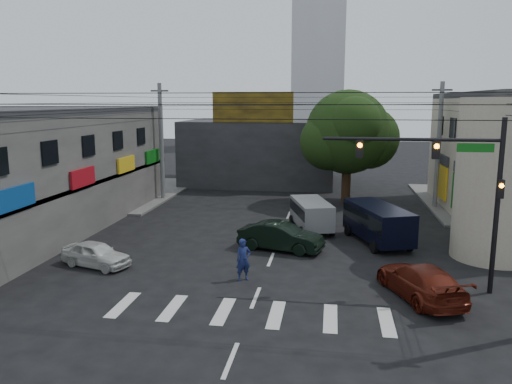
% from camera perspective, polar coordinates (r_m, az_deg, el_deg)
% --- Properties ---
extents(ground, '(160.00, 160.00, 0.00)m').
position_cam_1_polar(ground, '(23.34, 1.11, -9.22)').
color(ground, black).
rests_on(ground, ground).
extents(sidewalk_far_left, '(16.00, 16.00, 0.15)m').
position_cam_1_polar(sidewalk_far_left, '(45.63, -18.65, 0.03)').
color(sidewalk_far_left, '#514F4C').
rests_on(sidewalk_far_left, ground).
extents(corner_column, '(4.00, 4.00, 8.00)m').
position_cam_1_polar(corner_column, '(27.30, 25.91, 1.27)').
color(corner_column, gray).
rests_on(corner_column, ground).
extents(building_far, '(14.00, 10.00, 6.00)m').
position_cam_1_polar(building_far, '(48.54, 0.55, 4.66)').
color(building_far, '#232326').
rests_on(building_far, ground).
extents(billboard, '(7.00, 0.30, 2.60)m').
position_cam_1_polar(billboard, '(43.46, -0.38, 9.67)').
color(billboard, olive).
rests_on(billboard, building_far).
extents(tower_distant, '(9.00, 9.00, 44.00)m').
position_cam_1_polar(tower_distant, '(92.94, 7.29, 19.05)').
color(tower_distant, silver).
rests_on(tower_distant, ground).
extents(street_tree, '(6.40, 6.40, 8.70)m').
position_cam_1_polar(street_tree, '(38.89, 10.44, 6.73)').
color(street_tree, black).
rests_on(street_tree, ground).
extents(traffic_gantry, '(7.10, 0.35, 7.20)m').
position_cam_1_polar(traffic_gantry, '(21.57, 21.84, 1.65)').
color(traffic_gantry, black).
rests_on(traffic_gantry, ground).
extents(utility_pole_far_left, '(0.32, 0.32, 9.20)m').
position_cam_1_polar(utility_pole_far_left, '(40.24, -10.77, 5.58)').
color(utility_pole_far_left, '#59595B').
rests_on(utility_pole_far_left, ground).
extents(utility_pole_far_right, '(0.32, 0.32, 9.20)m').
position_cam_1_polar(utility_pole_far_right, '(38.69, 20.13, 4.95)').
color(utility_pole_far_right, '#59595B').
rests_on(utility_pole_far_right, ground).
extents(dark_sedan, '(3.76, 5.25, 1.48)m').
position_cam_1_polar(dark_sedan, '(26.58, 2.84, -5.10)').
color(dark_sedan, black).
rests_on(dark_sedan, ground).
extents(white_compact, '(3.44, 4.35, 1.21)m').
position_cam_1_polar(white_compact, '(25.24, -17.83, -6.77)').
color(white_compact, silver).
rests_on(white_compact, ground).
extents(maroon_sedan, '(5.13, 6.10, 1.39)m').
position_cam_1_polar(maroon_sedan, '(21.39, 18.25, -9.64)').
color(maroon_sedan, '#4F150B').
rests_on(maroon_sedan, ground).
extents(silver_minivan, '(5.26, 4.10, 1.85)m').
position_cam_1_polar(silver_minivan, '(30.65, 6.35, -2.71)').
color(silver_minivan, gray).
rests_on(silver_minivan, ground).
extents(navy_van, '(6.57, 5.46, 2.10)m').
position_cam_1_polar(navy_van, '(28.58, 13.72, -3.64)').
color(navy_van, black).
rests_on(navy_van, ground).
extents(traffic_officer, '(1.08, 1.06, 1.88)m').
position_cam_1_polar(traffic_officer, '(22.16, -1.45, -7.74)').
color(traffic_officer, '#161F4E').
rests_on(traffic_officer, ground).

